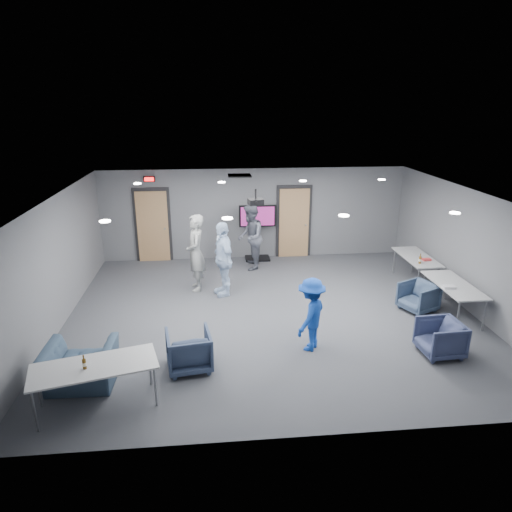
{
  "coord_description": "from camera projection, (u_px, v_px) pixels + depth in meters",
  "views": [
    {
      "loc": [
        -1.25,
        -9.24,
        4.55
      ],
      "look_at": [
        -0.29,
        0.54,
        1.2
      ],
      "focal_mm": 32.0,
      "sensor_mm": 36.0,
      "label": 1
    }
  ],
  "objects": [
    {
      "name": "door_left",
      "position": [
        153.0,
        226.0,
        13.39
      ],
      "size": [
        1.06,
        0.17,
        2.24
      ],
      "color": "black",
      "rests_on": "wall_back"
    },
    {
      "name": "wall_front",
      "position": [
        310.0,
        354.0,
        6.09
      ],
      "size": [
        9.0,
        0.02,
        2.7
      ],
      "primitive_type": "cube",
      "color": "slate",
      "rests_on": "floor"
    },
    {
      "name": "ceiling",
      "position": [
        272.0,
        195.0,
        9.42
      ],
      "size": [
        9.0,
        9.0,
        0.0
      ],
      "primitive_type": "plane",
      "rotation": [
        3.14,
        0.0,
        0.0
      ],
      "color": "silver",
      "rests_on": "wall_back"
    },
    {
      "name": "bottle_right",
      "position": [
        420.0,
        260.0,
        11.26
      ],
      "size": [
        0.07,
        0.07,
        0.26
      ],
      "color": "#573A0F",
      "rests_on": "table_right_a"
    },
    {
      "name": "chair_front_b",
      "position": [
        80.0,
        366.0,
        7.58
      ],
      "size": [
        1.15,
        1.01,
        0.73
      ],
      "primitive_type": "imported",
      "rotation": [
        0.0,
        0.0,
        3.12
      ],
      "color": "#36485D",
      "rests_on": "floor"
    },
    {
      "name": "person_c",
      "position": [
        223.0,
        259.0,
        11.05
      ],
      "size": [
        0.74,
        1.16,
        1.84
      ],
      "primitive_type": "imported",
      "rotation": [
        0.0,
        0.0,
        -1.29
      ],
      "color": "#C6DEFF",
      "rests_on": "floor"
    },
    {
      "name": "person_b",
      "position": [
        250.0,
        237.0,
        12.8
      ],
      "size": [
        0.8,
        0.97,
        1.86
      ],
      "primitive_type": "imported",
      "rotation": [
        0.0,
        0.0,
        -1.68
      ],
      "color": "slate",
      "rests_on": "floor"
    },
    {
      "name": "projector",
      "position": [
        256.0,
        202.0,
        10.25
      ],
      "size": [
        0.36,
        0.34,
        0.35
      ],
      "rotation": [
        0.0,
        0.0,
        0.16
      ],
      "color": "black",
      "rests_on": "ceiling"
    },
    {
      "name": "person_d",
      "position": [
        311.0,
        314.0,
        8.62
      ],
      "size": [
        0.97,
        1.07,
        1.44
      ],
      "primitive_type": "imported",
      "rotation": [
        0.0,
        0.0,
        -2.17
      ],
      "color": "#1A43A9",
      "rests_on": "floor"
    },
    {
      "name": "hvac_diffuser",
      "position": [
        240.0,
        176.0,
        12.01
      ],
      "size": [
        0.6,
        0.6,
        0.03
      ],
      "primitive_type": "cube",
      "color": "black",
      "rests_on": "ceiling"
    },
    {
      "name": "wall_left",
      "position": [
        56.0,
        264.0,
        9.44
      ],
      "size": [
        0.02,
        8.0,
        2.7
      ],
      "primitive_type": "cube",
      "color": "slate",
      "rests_on": "floor"
    },
    {
      "name": "chair_right_c",
      "position": [
        440.0,
        338.0,
        8.53
      ],
      "size": [
        0.79,
        0.77,
        0.68
      ],
      "primitive_type": "imported",
      "rotation": [
        0.0,
        0.0,
        -1.51
      ],
      "color": "#394162",
      "rests_on": "floor"
    },
    {
      "name": "chair_right_b",
      "position": [
        418.0,
        297.0,
        10.35
      ],
      "size": [
        0.95,
        0.94,
        0.66
      ],
      "primitive_type": "imported",
      "rotation": [
        0.0,
        0.0,
        -1.14
      ],
      "color": "#394A63",
      "rests_on": "floor"
    },
    {
      "name": "table_right_b",
      "position": [
        454.0,
        286.0,
        10.04
      ],
      "size": [
        0.73,
        1.76,
        0.73
      ],
      "rotation": [
        0.0,
        0.0,
        1.57
      ],
      "color": "#AEB0B3",
      "rests_on": "floor"
    },
    {
      "name": "downlights",
      "position": [
        272.0,
        196.0,
        9.42
      ],
      "size": [
        6.18,
        3.78,
        0.02
      ],
      "color": "white",
      "rests_on": "ceiling"
    },
    {
      "name": "wrapper",
      "position": [
        449.0,
        287.0,
        9.8
      ],
      "size": [
        0.26,
        0.18,
        0.06
      ],
      "primitive_type": "cube",
      "rotation": [
        0.0,
        0.0,
        -0.07
      ],
      "color": "silver",
      "rests_on": "table_right_b"
    },
    {
      "name": "person_a",
      "position": [
        196.0,
        253.0,
        11.33
      ],
      "size": [
        0.52,
        0.74,
        1.94
      ],
      "primitive_type": "imported",
      "rotation": [
        0.0,
        0.0,
        -1.49
      ],
      "color": "#9A9D9A",
      "rests_on": "floor"
    },
    {
      "name": "tv_stand",
      "position": [
        257.0,
        229.0,
        13.52
      ],
      "size": [
        1.09,
        0.52,
        1.67
      ],
      "color": "black",
      "rests_on": "floor"
    },
    {
      "name": "exit_sign",
      "position": [
        149.0,
        179.0,
        12.93
      ],
      "size": [
        0.32,
        0.08,
        0.16
      ],
      "color": "black",
      "rests_on": "wall_back"
    },
    {
      "name": "floor",
      "position": [
        271.0,
        314.0,
        10.29
      ],
      "size": [
        9.0,
        9.0,
        0.0
      ],
      "primitive_type": "plane",
      "color": "#3A3C42",
      "rests_on": "ground"
    },
    {
      "name": "door_right",
      "position": [
        294.0,
        222.0,
        13.78
      ],
      "size": [
        1.06,
        0.17,
        2.24
      ],
      "color": "black",
      "rests_on": "wall_back"
    },
    {
      "name": "snack_box",
      "position": [
        427.0,
        259.0,
        11.52
      ],
      "size": [
        0.21,
        0.15,
        0.05
      ],
      "primitive_type": "cube",
      "rotation": [
        0.0,
        0.0,
        0.04
      ],
      "color": "red",
      "rests_on": "table_right_a"
    },
    {
      "name": "table_front_left",
      "position": [
        94.0,
        368.0,
        6.95
      ],
      "size": [
        2.0,
        1.23,
        0.73
      ],
      "rotation": [
        0.0,
        0.0,
        0.26
      ],
      "color": "#AEB0B3",
      "rests_on": "floor"
    },
    {
      "name": "wall_right",
      "position": [
        469.0,
        251.0,
        10.27
      ],
      "size": [
        0.02,
        8.0,
        2.7
      ],
      "primitive_type": "cube",
      "color": "slate",
      "rests_on": "floor"
    },
    {
      "name": "chair_front_a",
      "position": [
        189.0,
        350.0,
        8.08
      ],
      "size": [
        0.88,
        0.89,
        0.71
      ],
      "primitive_type": "imported",
      "rotation": [
        0.0,
        0.0,
        3.3
      ],
      "color": "#36435E",
      "rests_on": "floor"
    },
    {
      "name": "bottle_front",
      "position": [
        84.0,
        364.0,
        6.83
      ],
      "size": [
        0.06,
        0.06,
        0.23
      ],
      "color": "#573A0F",
      "rests_on": "table_front_left"
    },
    {
      "name": "wall_back",
      "position": [
        254.0,
        214.0,
        13.62
      ],
      "size": [
        9.0,
        0.02,
        2.7
      ],
      "primitive_type": "cube",
      "color": "slate",
      "rests_on": "floor"
    },
    {
      "name": "table_right_a",
      "position": [
        417.0,
        258.0,
        11.83
      ],
      "size": [
        0.7,
        1.69,
        0.73
      ],
      "rotation": [
        0.0,
        0.0,
        1.57
      ],
      "color": "#AEB0B3",
      "rests_on": "floor"
    }
  ]
}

